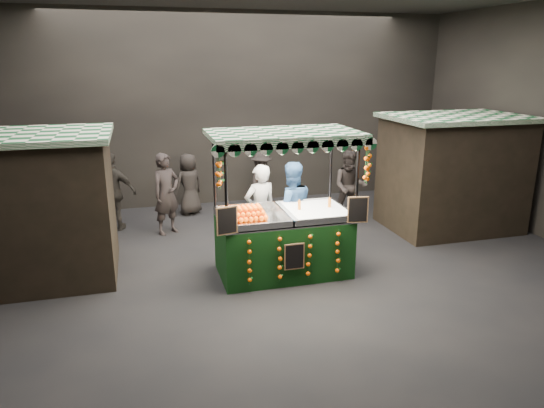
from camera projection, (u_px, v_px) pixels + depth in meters
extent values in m
plane|color=black|center=(286.00, 272.00, 9.15)|extent=(12.00, 12.00, 0.00)
cube|color=black|center=(232.00, 110.00, 13.07)|extent=(12.00, 0.10, 5.00)
cube|color=black|center=(476.00, 233.00, 3.82)|extent=(12.00, 0.10, 5.00)
cube|color=black|center=(28.00, 211.00, 8.61)|extent=(2.80, 2.00, 2.50)
cube|color=#0F4821|center=(17.00, 136.00, 8.24)|extent=(3.00, 2.20, 0.10)
cube|color=black|center=(452.00, 175.00, 11.30)|extent=(2.80, 2.00, 2.50)
cube|color=#0F4821|center=(458.00, 117.00, 10.93)|extent=(3.00, 2.20, 0.10)
cube|color=black|center=(283.00, 246.00, 9.01)|extent=(2.31, 1.26, 1.05)
cube|color=silver|center=(283.00, 217.00, 8.85)|extent=(2.31, 1.26, 0.04)
cylinder|color=black|center=(227.00, 223.00, 7.96)|extent=(0.05, 0.05, 2.52)
cylinder|color=black|center=(356.00, 212.00, 8.53)|extent=(0.05, 0.05, 2.52)
cylinder|color=black|center=(215.00, 203.00, 9.07)|extent=(0.05, 0.05, 2.52)
cylinder|color=black|center=(330.00, 194.00, 9.64)|extent=(0.05, 0.05, 2.52)
cube|color=#0F4821|center=(284.00, 134.00, 8.43)|extent=(2.57, 1.52, 0.08)
cube|color=white|center=(316.00, 211.00, 8.99)|extent=(1.03, 1.13, 0.08)
cube|color=black|center=(227.00, 221.00, 7.88)|extent=(0.35, 0.10, 0.46)
cube|color=black|center=(358.00, 210.00, 8.46)|extent=(0.35, 0.10, 0.46)
cube|color=black|center=(294.00, 257.00, 8.37)|extent=(0.36, 0.03, 0.46)
imported|color=gray|center=(260.00, 210.00, 9.75)|extent=(0.76, 0.59, 1.85)
imported|color=navy|center=(291.00, 209.00, 9.75)|extent=(0.94, 0.74, 1.90)
imported|color=#2A2322|center=(166.00, 194.00, 10.98)|extent=(0.80, 0.73, 1.83)
imported|color=#2E2725|center=(350.00, 186.00, 11.84)|extent=(1.02, 0.92, 1.72)
imported|color=#2C2924|center=(113.00, 192.00, 11.19)|extent=(1.14, 0.75, 1.79)
imported|color=#282220|center=(262.00, 180.00, 12.88)|extent=(1.02, 1.12, 1.51)
imported|color=black|center=(189.00, 184.00, 12.41)|extent=(0.90, 0.78, 1.55)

